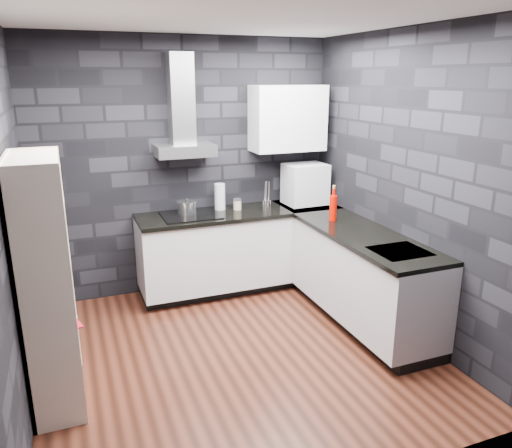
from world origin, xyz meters
TOP-DOWN VIEW (x-y plane):
  - ground at (0.00, 0.00)m, footprint 3.20×3.20m
  - ceiling at (0.00, 0.00)m, footprint 3.20×3.20m
  - wall_back at (0.00, 1.62)m, footprint 3.20×0.05m
  - wall_front at (0.00, -1.62)m, footprint 3.20×0.05m
  - wall_left at (-1.62, 0.00)m, footprint 0.05×3.20m
  - wall_right at (1.62, 0.00)m, footprint 0.05×3.20m
  - toekick_back at (0.50, 1.34)m, footprint 2.18×0.50m
  - toekick_right at (1.34, 0.10)m, footprint 0.50×1.78m
  - counter_back_cab at (0.50, 1.30)m, footprint 2.20×0.60m
  - counter_right_cab at (1.30, 0.10)m, footprint 0.60×1.80m
  - counter_back_top at (0.50, 1.29)m, footprint 2.20×0.62m
  - counter_right_top at (1.29, 0.10)m, footprint 0.62×1.80m
  - counter_corner_top at (1.30, 1.30)m, footprint 0.62×0.62m
  - hood_body at (-0.05, 1.43)m, footprint 0.60×0.34m
  - hood_chimney at (-0.05, 1.50)m, footprint 0.24×0.20m
  - upper_cabinet at (1.10, 1.43)m, footprint 0.80×0.35m
  - cooktop at (-0.05, 1.30)m, footprint 0.58×0.50m
  - sink_rim at (1.30, -0.40)m, footprint 0.44×0.40m
  - pot at (-0.07, 1.36)m, footprint 0.22×0.22m
  - glass_vase at (0.31, 1.43)m, footprint 0.13×0.13m
  - storage_jar at (0.49, 1.35)m, footprint 0.11×0.11m
  - utensil_crock at (0.76, 1.20)m, footprint 0.11×0.11m
  - appliance_garage at (1.29, 1.34)m, footprint 0.46×0.36m
  - red_bottle at (1.24, 0.60)m, footprint 0.10×0.10m
  - bookshelf at (-1.42, -0.08)m, footprint 0.49×0.85m
  - fruit_bowl at (-1.42, -0.21)m, footprint 0.25×0.25m
  - book_red at (-1.40, 0.09)m, footprint 0.17×0.07m
  - book_second at (-1.45, 0.11)m, footprint 0.18×0.06m

SIDE VIEW (x-z plane):
  - ground at x=0.00m, z-range 0.00..0.00m
  - toekick_back at x=0.50m, z-range 0.00..0.10m
  - toekick_right at x=1.34m, z-range 0.00..0.10m
  - counter_back_cab at x=0.50m, z-range 0.10..0.86m
  - counter_right_cab at x=1.30m, z-range 0.10..0.86m
  - book_red at x=-1.40m, z-range 0.46..0.69m
  - book_second at x=-1.45m, z-range 0.47..0.72m
  - counter_back_top at x=0.50m, z-range 0.86..0.90m
  - counter_right_top at x=1.29m, z-range 0.86..0.90m
  - counter_corner_top at x=1.30m, z-range 0.86..0.90m
  - sink_rim at x=1.30m, z-range 0.89..0.90m
  - bookshelf at x=-1.42m, z-range 0.00..1.80m
  - cooktop at x=-0.05m, z-range 0.90..0.91m
  - fruit_bowl at x=-1.42m, z-range 0.91..0.96m
  - storage_jar at x=0.49m, z-range 0.90..1.00m
  - utensil_crock at x=0.76m, z-range 0.90..1.02m
  - pot at x=-0.07m, z-range 0.91..1.03m
  - red_bottle at x=1.24m, z-range 0.90..1.15m
  - glass_vase at x=0.31m, z-range 0.90..1.18m
  - appliance_garage at x=1.29m, z-range 0.90..1.35m
  - wall_back at x=0.00m, z-range 0.00..2.70m
  - wall_front at x=0.00m, z-range 0.00..2.70m
  - wall_left at x=-1.62m, z-range 0.00..2.70m
  - wall_right at x=1.62m, z-range 0.00..2.70m
  - hood_body at x=-0.05m, z-range 1.50..1.62m
  - upper_cabinet at x=1.10m, z-range 1.50..2.20m
  - hood_chimney at x=-0.05m, z-range 1.62..2.52m
  - ceiling at x=0.00m, z-range 2.70..2.70m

